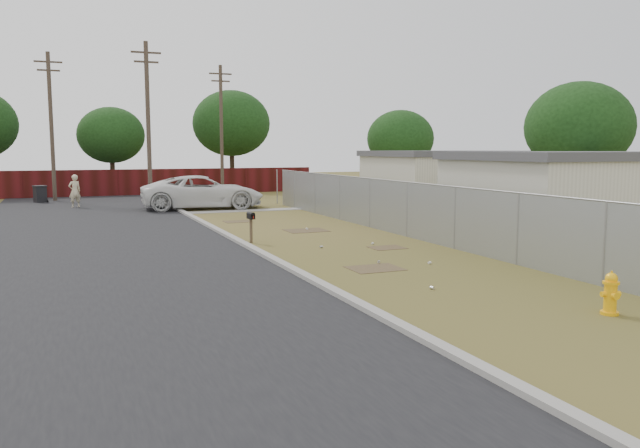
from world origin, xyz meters
name	(u,v)px	position (x,y,z in m)	size (l,w,h in m)	color
ground	(329,241)	(0.00, 0.00, 0.00)	(120.00, 120.00, 0.00)	brown
street	(109,224)	(-6.76, 8.05, 0.02)	(15.10, 60.00, 0.12)	black
chainlink_fence	(394,212)	(3.12, 1.03, 0.80)	(0.10, 27.06, 2.02)	gray
privacy_fence	(103,183)	(-6.00, 25.00, 0.90)	(30.00, 0.12, 1.80)	#470F10
utility_poles	(144,125)	(-3.67, 20.67, 4.69)	(12.60, 8.24, 9.00)	#45392E
houses	(500,186)	(9.70, 3.13, 1.56)	(9.30, 17.24, 3.10)	beige
horizon_trees	(206,128)	(0.84, 23.56, 4.63)	(33.32, 31.94, 7.78)	#342517
fire_hydrant	(611,294)	(1.27, -10.91, 0.40)	(0.42, 0.42, 0.86)	#FFB50D
mailbox	(251,218)	(-2.60, 0.71, 0.84)	(0.20, 0.46, 1.07)	brown
pickup_truck	(203,192)	(-1.59, 13.49, 0.89)	(2.97, 6.44, 1.79)	silver
pedestrian	(75,191)	(-7.92, 16.89, 0.90)	(0.66, 0.43, 1.81)	beige
trash_bin	(40,194)	(-9.80, 20.97, 0.53)	(0.89, 0.86, 1.03)	black
scattered_litter	(366,252)	(0.09, -2.70, 0.04)	(2.01, 11.09, 0.07)	silver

